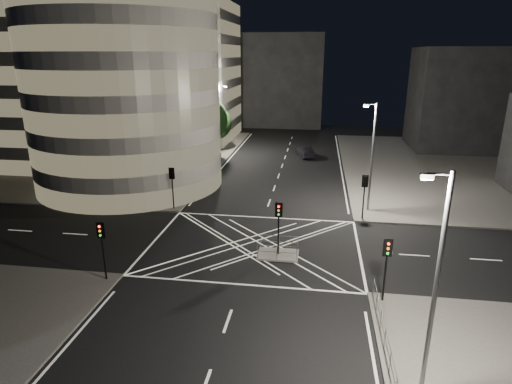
% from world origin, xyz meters
% --- Properties ---
extents(ground, '(120.00, 120.00, 0.00)m').
position_xyz_m(ground, '(0.00, 0.00, 0.00)').
color(ground, black).
rests_on(ground, ground).
extents(sidewalk_far_left, '(42.00, 42.00, 0.15)m').
position_xyz_m(sidewalk_far_left, '(-29.00, 27.00, 0.07)').
color(sidewalk_far_left, '#4E4C4A').
rests_on(sidewalk_far_left, ground).
extents(sidewalk_far_right, '(42.00, 42.00, 0.15)m').
position_xyz_m(sidewalk_far_right, '(29.00, 27.00, 0.07)').
color(sidewalk_far_right, '#4E4C4A').
rests_on(sidewalk_far_right, ground).
extents(central_island, '(3.00, 2.00, 0.15)m').
position_xyz_m(central_island, '(2.00, -1.50, 0.07)').
color(central_island, slate).
rests_on(central_island, ground).
extents(office_tower_curved, '(30.00, 29.00, 27.20)m').
position_xyz_m(office_tower_curved, '(-20.74, 18.74, 12.65)').
color(office_tower_curved, gray).
rests_on(office_tower_curved, sidewalk_far_left).
extents(office_block_rear, '(24.00, 16.00, 22.00)m').
position_xyz_m(office_block_rear, '(-22.00, 42.00, 11.15)').
color(office_block_rear, gray).
rests_on(office_block_rear, sidewalk_far_left).
extents(building_right_far, '(14.00, 12.00, 15.00)m').
position_xyz_m(building_right_far, '(26.00, 40.00, 7.65)').
color(building_right_far, black).
rests_on(building_right_far, sidewalk_far_right).
extents(building_far_end, '(18.00, 8.00, 18.00)m').
position_xyz_m(building_far_end, '(-4.00, 58.00, 9.00)').
color(building_far_end, black).
rests_on(building_far_end, ground).
extents(tree_a, '(3.87, 3.87, 6.07)m').
position_xyz_m(tree_a, '(-10.50, 9.00, 3.98)').
color(tree_a, black).
rests_on(tree_a, sidewalk_far_left).
extents(tree_b, '(4.51, 4.51, 6.89)m').
position_xyz_m(tree_b, '(-10.50, 15.00, 4.44)').
color(tree_b, black).
rests_on(tree_b, sidewalk_far_left).
extents(tree_c, '(3.87, 3.87, 6.50)m').
position_xyz_m(tree_c, '(-10.50, 21.00, 4.42)').
color(tree_c, black).
rests_on(tree_c, sidewalk_far_left).
extents(tree_d, '(5.45, 5.45, 8.56)m').
position_xyz_m(tree_d, '(-10.50, 27.00, 5.57)').
color(tree_d, black).
rests_on(tree_d, sidewalk_far_left).
extents(tree_e, '(4.14, 4.14, 6.47)m').
position_xyz_m(tree_e, '(-10.50, 33.00, 4.22)').
color(tree_e, black).
rests_on(tree_e, sidewalk_far_left).
extents(traffic_signal_fl, '(0.55, 0.22, 4.00)m').
position_xyz_m(traffic_signal_fl, '(-8.80, 6.80, 2.91)').
color(traffic_signal_fl, black).
rests_on(traffic_signal_fl, sidewalk_far_left).
extents(traffic_signal_nl, '(0.55, 0.22, 4.00)m').
position_xyz_m(traffic_signal_nl, '(-8.80, -6.80, 2.91)').
color(traffic_signal_nl, black).
rests_on(traffic_signal_nl, sidewalk_near_left).
extents(traffic_signal_fr, '(0.55, 0.22, 4.00)m').
position_xyz_m(traffic_signal_fr, '(8.80, 6.80, 2.91)').
color(traffic_signal_fr, black).
rests_on(traffic_signal_fr, sidewalk_far_right).
extents(traffic_signal_nr, '(0.55, 0.22, 4.00)m').
position_xyz_m(traffic_signal_nr, '(8.80, -6.80, 2.91)').
color(traffic_signal_nr, black).
rests_on(traffic_signal_nr, sidewalk_near_right).
extents(traffic_signal_island, '(0.55, 0.22, 4.00)m').
position_xyz_m(traffic_signal_island, '(2.00, -1.50, 2.91)').
color(traffic_signal_island, black).
rests_on(traffic_signal_island, central_island).
extents(street_lamp_left_near, '(1.25, 0.25, 10.00)m').
position_xyz_m(street_lamp_left_near, '(-9.44, 12.00, 5.54)').
color(street_lamp_left_near, slate).
rests_on(street_lamp_left_near, sidewalk_far_left).
extents(street_lamp_left_far, '(1.25, 0.25, 10.00)m').
position_xyz_m(street_lamp_left_far, '(-9.44, 30.00, 5.54)').
color(street_lamp_left_far, slate).
rests_on(street_lamp_left_far, sidewalk_far_left).
extents(street_lamp_right_far, '(1.25, 0.25, 10.00)m').
position_xyz_m(street_lamp_right_far, '(9.44, 9.00, 5.54)').
color(street_lamp_right_far, slate).
rests_on(street_lamp_right_far, sidewalk_far_right).
extents(street_lamp_right_near, '(1.25, 0.25, 10.00)m').
position_xyz_m(street_lamp_right_near, '(9.44, -14.00, 5.54)').
color(street_lamp_right_near, slate).
rests_on(street_lamp_right_near, sidewalk_near_right).
extents(railing_near_right, '(0.06, 11.70, 1.10)m').
position_xyz_m(railing_near_right, '(8.30, -12.15, 0.70)').
color(railing_near_right, slate).
rests_on(railing_near_right, sidewalk_near_right).
extents(railing_island_south, '(2.80, 0.06, 1.10)m').
position_xyz_m(railing_island_south, '(2.00, -2.40, 0.70)').
color(railing_island_south, slate).
rests_on(railing_island_south, central_island).
extents(railing_island_north, '(2.80, 0.06, 1.10)m').
position_xyz_m(railing_island_north, '(2.00, -0.60, 0.70)').
color(railing_island_north, slate).
rests_on(railing_island_north, central_island).
extents(sedan, '(2.93, 4.91, 1.53)m').
position_xyz_m(sedan, '(2.85, 30.63, 0.76)').
color(sedan, black).
rests_on(sedan, ground).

